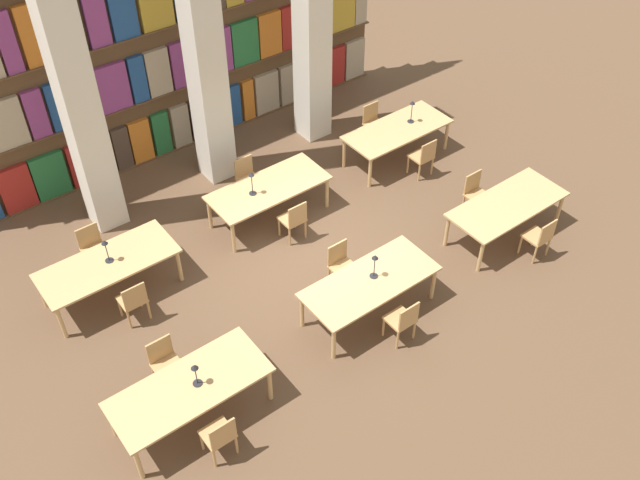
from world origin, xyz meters
TOP-DOWN VIEW (x-y plane):
  - ground_plane at (0.00, 0.00)m, footprint 40.00×40.00m
  - bookshelf_bank at (0.00, 4.71)m, footprint 10.05×0.35m
  - pillar_left at (-2.46, 3.35)m, footprint 0.59×0.59m
  - pillar_center at (0.00, 3.35)m, footprint 0.59×0.59m
  - pillar_right at (2.46, 3.35)m, footprint 0.59×0.59m
  - reading_table_0 at (-3.34, -1.50)m, footprint 2.30×1.00m
  - chair_0 at (-3.35, -2.29)m, footprint 0.42×0.40m
  - chair_1 at (-3.35, -0.72)m, footprint 0.42×0.40m
  - desk_lamp_0 at (-3.23, -1.54)m, footprint 0.14×0.14m
  - reading_table_1 at (0.02, -1.47)m, footprint 2.30×1.00m
  - chair_2 at (0.05, -2.25)m, footprint 0.42×0.40m
  - chair_3 at (0.05, -0.69)m, footprint 0.42×0.40m
  - desk_lamp_1 at (0.13, -1.43)m, footprint 0.14×0.14m
  - reading_table_2 at (3.27, -1.50)m, footprint 2.30×1.00m
  - chair_4 at (3.31, -2.28)m, footprint 0.42×0.40m
  - chair_5 at (3.31, -0.72)m, footprint 0.42×0.40m
  - reading_table_3 at (-3.20, 1.49)m, footprint 2.30×1.00m
  - chair_6 at (-3.16, 0.71)m, footprint 0.42×0.40m
  - chair_7 at (-3.16, 2.28)m, footprint 0.42×0.40m
  - desk_lamp_2 at (-3.15, 1.50)m, footprint 0.14×0.14m
  - reading_table_4 at (0.07, 1.54)m, footprint 2.30×1.00m
  - chair_8 at (0.09, 0.76)m, footprint 0.42×0.40m
  - chair_9 at (0.09, 2.32)m, footprint 0.42×0.40m
  - desk_lamp_3 at (-0.28, 1.54)m, footprint 0.14×0.14m
  - reading_table_5 at (3.28, 1.53)m, footprint 2.30×1.00m
  - chair_10 at (3.31, 0.74)m, footprint 0.42×0.40m
  - chair_11 at (3.31, 2.31)m, footprint 0.42×0.40m
  - desk_lamp_4 at (3.67, 1.54)m, footprint 0.14×0.14m

SIDE VIEW (x-z plane):
  - ground_plane at x=0.00m, z-range 0.00..0.00m
  - chair_0 at x=-3.35m, z-range 0.03..0.91m
  - chair_1 at x=-3.35m, z-range 0.03..0.91m
  - chair_2 at x=0.05m, z-range 0.03..0.91m
  - chair_3 at x=0.05m, z-range 0.03..0.91m
  - chair_4 at x=3.31m, z-range 0.03..0.91m
  - chair_5 at x=3.31m, z-range 0.03..0.91m
  - chair_6 at x=-3.16m, z-range 0.03..0.91m
  - chair_7 at x=-3.16m, z-range 0.03..0.91m
  - chair_8 at x=0.09m, z-range 0.03..0.91m
  - chair_9 at x=0.09m, z-range 0.03..0.91m
  - chair_10 at x=3.31m, z-range 0.03..0.91m
  - chair_11 at x=3.31m, z-range 0.03..0.91m
  - reading_table_0 at x=-3.34m, z-range 0.30..1.05m
  - reading_table_1 at x=0.02m, z-range 0.30..1.05m
  - reading_table_2 at x=3.27m, z-range 0.30..1.05m
  - reading_table_3 at x=-3.20m, z-range 0.30..1.05m
  - reading_table_4 at x=0.07m, z-range 0.30..1.05m
  - reading_table_5 at x=3.28m, z-range 0.30..1.05m
  - desk_lamp_0 at x=-3.23m, z-range 0.82..1.24m
  - desk_lamp_2 at x=-3.15m, z-range 0.82..1.28m
  - desk_lamp_1 at x=0.13m, z-range 0.83..1.30m
  - desk_lamp_3 at x=-0.28m, z-range 0.83..1.32m
  - desk_lamp_4 at x=3.67m, z-range 0.83..1.33m
  - bookshelf_bank at x=0.00m, z-range -0.08..5.42m
  - pillar_left at x=-2.46m, z-range 0.00..6.00m
  - pillar_center at x=0.00m, z-range 0.00..6.00m
  - pillar_right at x=2.46m, z-range 0.00..6.00m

